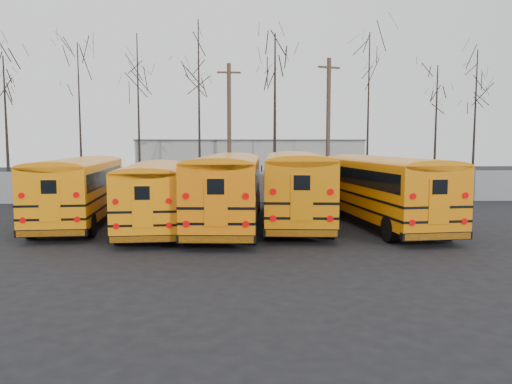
{
  "coord_description": "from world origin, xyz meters",
  "views": [
    {
      "loc": [
        0.08,
        -19.69,
        3.78
      ],
      "look_at": [
        1.19,
        2.44,
        1.6
      ],
      "focal_mm": 35.0,
      "sensor_mm": 36.0,
      "label": 1
    }
  ],
  "objects": [
    {
      "name": "fence",
      "position": [
        0.0,
        12.0,
        1.0
      ],
      "size": [
        40.0,
        0.04,
        2.0
      ],
      "primitive_type": "cube",
      "color": "gray",
      "rests_on": "ground"
    },
    {
      "name": "bus_d",
      "position": [
        3.13,
        3.55,
        1.98
      ],
      "size": [
        3.85,
        12.29,
        3.39
      ],
      "rotation": [
        0.0,
        0.0,
        -0.09
      ],
      "color": "black",
      "rests_on": "ground"
    },
    {
      "name": "tree_7",
      "position": [
        14.69,
        15.45,
        4.63
      ],
      "size": [
        0.26,
        0.26,
        9.26
      ],
      "primitive_type": "cone",
      "color": "black",
      "rests_on": "ground"
    },
    {
      "name": "distant_building",
      "position": [
        2.0,
        32.0,
        2.0
      ],
      "size": [
        22.0,
        8.0,
        4.0
      ],
      "primitive_type": "cube",
      "color": "#9B9C97",
      "rests_on": "ground"
    },
    {
      "name": "tree_3",
      "position": [
        -6.12,
        14.55,
        5.52
      ],
      "size": [
        0.26,
        0.26,
        11.05
      ],
      "primitive_type": "cone",
      "color": "black",
      "rests_on": "ground"
    },
    {
      "name": "bus_a",
      "position": [
        -6.94,
        3.81,
        1.84
      ],
      "size": [
        3.36,
        11.38,
        3.14
      ],
      "rotation": [
        0.0,
        0.0,
        0.07
      ],
      "color": "black",
      "rests_on": "ground"
    },
    {
      "name": "bus_e",
      "position": [
        6.91,
        2.54,
        1.89
      ],
      "size": [
        3.79,
        11.73,
        3.23
      ],
      "rotation": [
        0.0,
        0.0,
        0.1
      ],
      "color": "black",
      "rests_on": "ground"
    },
    {
      "name": "tree_5",
      "position": [
        3.03,
        13.87,
        5.5
      ],
      "size": [
        0.26,
        0.26,
        11.0
      ],
      "primitive_type": "cone",
      "color": "black",
      "rests_on": "ground"
    },
    {
      "name": "tree_1",
      "position": [
        -14.51,
        13.73,
        4.68
      ],
      "size": [
        0.26,
        0.26,
        9.36
      ],
      "primitive_type": "cone",
      "color": "black",
      "rests_on": "ground"
    },
    {
      "name": "utility_pole_left",
      "position": [
        -0.03,
        15.28,
        4.74
      ],
      "size": [
        1.65,
        0.29,
        9.23
      ],
      "rotation": [
        0.0,
        0.0,
        0.07
      ],
      "color": "#493429",
      "rests_on": "ground"
    },
    {
      "name": "tree_6",
      "position": [
        10.06,
        16.45,
        5.85
      ],
      "size": [
        0.26,
        0.26,
        11.7
      ],
      "primitive_type": "cone",
      "color": "black",
      "rests_on": "ground"
    },
    {
      "name": "tree_4",
      "position": [
        -2.18,
        16.51,
        6.23
      ],
      "size": [
        0.26,
        0.26,
        12.46
      ],
      "primitive_type": "cone",
      "color": "black",
      "rests_on": "ground"
    },
    {
      "name": "tree_2",
      "position": [
        -10.27,
        15.39,
        5.28
      ],
      "size": [
        0.26,
        0.26,
        10.56
      ],
      "primitive_type": "cone",
      "color": "black",
      "rests_on": "ground"
    },
    {
      "name": "bus_b",
      "position": [
        -3.31,
        2.36,
        1.74
      ],
      "size": [
        3.11,
        10.72,
        2.96
      ],
      "rotation": [
        0.0,
        0.0,
        0.06
      ],
      "color": "black",
      "rests_on": "ground"
    },
    {
      "name": "tree_8",
      "position": [
        17.73,
        15.86,
        5.21
      ],
      "size": [
        0.26,
        0.26,
        10.42
      ],
      "primitive_type": "cone",
      "color": "black",
      "rests_on": "ground"
    },
    {
      "name": "bus_c",
      "position": [
        -0.07,
        2.48,
        1.95
      ],
      "size": [
        3.56,
        12.03,
        3.32
      ],
      "rotation": [
        0.0,
        0.0,
        -0.07
      ],
      "color": "black",
      "rests_on": "ground"
    },
    {
      "name": "utility_pole_right",
      "position": [
        6.99,
        15.65,
        4.99
      ],
      "size": [
        1.66,
        0.73,
        9.71
      ],
      "rotation": [
        0.0,
        0.0,
        0.36
      ],
      "color": "#473628",
      "rests_on": "ground"
    },
    {
      "name": "ground",
      "position": [
        0.0,
        0.0,
        0.0
      ],
      "size": [
        120.0,
        120.0,
        0.0
      ],
      "primitive_type": "plane",
      "color": "black",
      "rests_on": "ground"
    }
  ]
}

